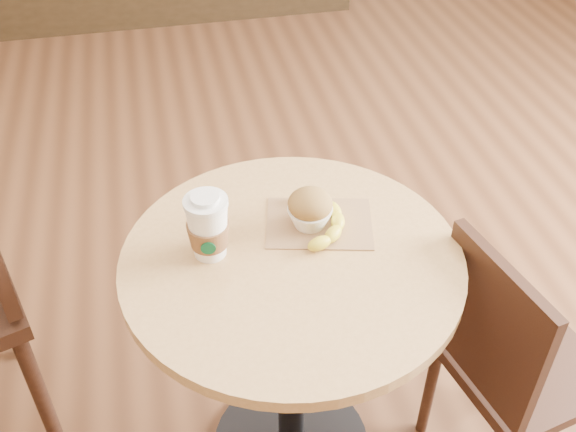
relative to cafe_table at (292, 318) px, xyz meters
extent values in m
plane|color=brown|center=(-0.06, 0.06, -0.55)|extent=(7.00, 7.00, 0.00)
cylinder|color=black|center=(0.00, 0.00, -0.17)|extent=(0.07, 0.07, 0.72)
cylinder|color=tan|center=(0.00, 0.00, 0.19)|extent=(0.75, 0.75, 0.03)
cylinder|color=black|center=(-0.77, 0.51, -0.29)|extent=(0.04, 0.04, 0.51)
cylinder|color=black|center=(-0.65, 0.14, -0.29)|extent=(0.04, 0.04, 0.51)
cube|color=black|center=(0.56, -0.14, -0.16)|extent=(0.41, 0.41, 0.03)
cylinder|color=black|center=(0.68, 0.03, -0.35)|extent=(0.03, 0.03, 0.39)
cylinder|color=black|center=(0.39, -0.03, -0.35)|extent=(0.03, 0.03, 0.39)
cube|color=black|center=(0.41, -0.17, 0.06)|extent=(0.09, 0.33, 0.37)
cube|color=#926B46|center=(0.08, 0.09, 0.20)|extent=(0.28, 0.23, 0.00)
cylinder|color=white|center=(-0.17, 0.05, 0.34)|extent=(0.09, 0.09, 0.01)
cylinder|color=white|center=(-0.17, 0.05, 0.35)|extent=(0.06, 0.06, 0.01)
cylinder|color=#074D2A|center=(-0.18, 0.00, 0.26)|extent=(0.03, 0.01, 0.03)
ellipsoid|color=olive|center=(0.06, 0.09, 0.26)|extent=(0.10, 0.10, 0.07)
ellipsoid|color=#F2E8C2|center=(0.06, 0.09, 0.28)|extent=(0.04, 0.04, 0.02)
camera|label=1|loc=(-0.24, -1.04, 1.20)|focal=42.00mm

